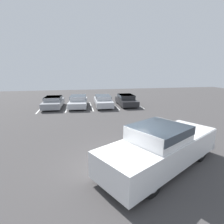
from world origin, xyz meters
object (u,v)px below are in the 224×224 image
object	(u,v)px
parked_sedan_b	(78,101)
parked_sedan_a	(53,102)
parked_sedan_c	(103,100)
pickup_truck	(162,146)
parked_sedan_d	(126,100)

from	to	relation	value
parked_sedan_b	parked_sedan_a	bearing A→B (deg)	-84.80
parked_sedan_b	parked_sedan_c	bearing A→B (deg)	88.64
pickup_truck	parked_sedan_c	distance (m)	12.93
parked_sedan_a	parked_sedan_d	world-z (taller)	parked_sedan_d
parked_sedan_b	parked_sedan_c	distance (m)	2.72
parked_sedan_c	parked_sedan_d	distance (m)	2.67
parked_sedan_a	parked_sedan_c	xyz separation A→B (m)	(5.33, -0.27, 0.01)
parked_sedan_d	pickup_truck	bearing A→B (deg)	-8.11
parked_sedan_b	parked_sedan_c	xyz separation A→B (m)	(2.70, -0.29, -0.01)
parked_sedan_a	parked_sedan_d	distance (m)	8.01
pickup_truck	parked_sedan_d	size ratio (longest dim) A/B	1.42
parked_sedan_b	parked_sedan_d	size ratio (longest dim) A/B	1.12
parked_sedan_c	parked_sedan_a	bearing A→B (deg)	-90.82
parked_sedan_c	pickup_truck	bearing A→B (deg)	4.46
parked_sedan_b	parked_sedan_d	world-z (taller)	same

